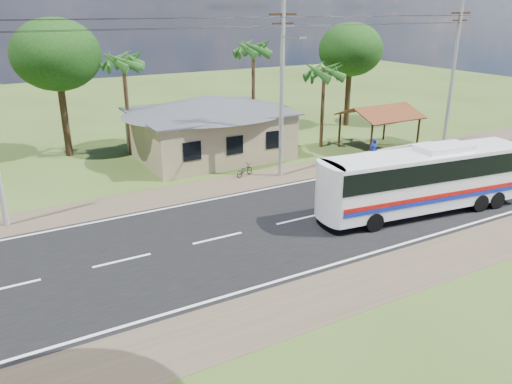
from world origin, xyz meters
TOP-DOWN VIEW (x-y plane):
  - ground at (0.00, 0.00)m, footprint 120.00×120.00m
  - road at (0.00, 0.00)m, footprint 120.00×16.00m
  - house at (1.00, 13.00)m, footprint 12.40×10.00m
  - waiting_shed at (13.00, 8.50)m, footprint 5.20×4.48m
  - concrete_barrier at (12.00, 5.60)m, footprint 7.00×0.30m
  - utility_poles at (2.67, 6.49)m, footprint 32.80×2.22m
  - palm_near at (9.50, 11.00)m, footprint 2.80×2.80m
  - palm_mid at (6.00, 15.50)m, footprint 2.80×2.80m
  - palm_far at (-4.00, 16.00)m, footprint 2.80×2.80m
  - tree_behind_house at (-8.00, 18.00)m, footprint 6.00×6.00m
  - tree_behind_shed at (16.00, 16.00)m, footprint 5.60×5.60m
  - coach_bus at (6.34, -2.32)m, footprint 11.66×3.82m
  - motorcycle at (0.93, 7.51)m, footprint 1.60×1.10m
  - person at (9.98, 5.64)m, footprint 0.70×0.51m

SIDE VIEW (x-z plane):
  - ground at x=0.00m, z-range 0.00..0.00m
  - road at x=0.00m, z-range -0.01..0.02m
  - motorcycle at x=0.93m, z-range 0.00..0.80m
  - concrete_barrier at x=12.00m, z-range 0.00..0.90m
  - person at x=9.98m, z-range 0.00..1.79m
  - coach_bus at x=6.34m, z-range 0.25..3.81m
  - house at x=1.00m, z-range 0.14..5.14m
  - waiting_shed at x=13.00m, z-range 1.05..4.40m
  - palm_near at x=9.50m, z-range 2.36..9.06m
  - utility_poles at x=2.67m, z-range 0.27..11.27m
  - palm_far at x=-4.00m, z-range 2.83..10.53m
  - tree_behind_shed at x=16.00m, z-range 2.17..11.19m
  - tree_behind_house at x=-8.00m, z-range 2.31..11.92m
  - palm_mid at x=6.00m, z-range 3.06..11.26m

